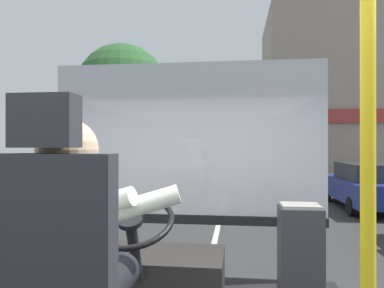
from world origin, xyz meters
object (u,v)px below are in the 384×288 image
steering_console (148,277)px  parked_car_blue (368,185)px  fare_box (300,266)px  handrail_pole (368,183)px  bus_driver (75,244)px

steering_console → parked_car_blue: steering_console is taller
steering_console → parked_car_blue: bearing=63.1°
fare_box → handrail_pole: bearing=-91.0°
handrail_pole → fare_box: size_ratio=2.68×
bus_driver → parked_car_blue: bus_driver is taller
steering_console → handrail_pole: 1.95m
handrail_pole → bus_driver: bearing=166.9°
handrail_pole → fare_box: (0.02, 1.28, -0.68)m
steering_console → fare_box: steering_console is taller
handrail_pole → steering_console: bearing=126.0°
fare_box → parked_car_blue: (3.73, 9.55, -0.49)m
bus_driver → steering_console: bearing=90.0°
steering_console → handrail_pole: (1.03, -1.42, 0.85)m
fare_box → parked_car_blue: 10.27m
steering_console → handrail_pole: handrail_pole is taller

